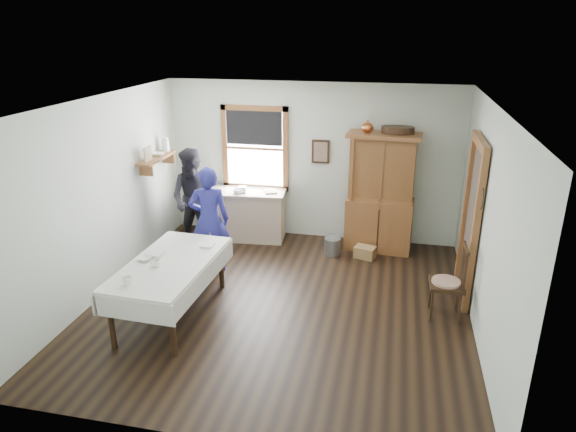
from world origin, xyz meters
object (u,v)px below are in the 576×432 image
(wicker_basket, at_px, (365,252))
(woman_blue, at_px, (209,224))
(work_counter, at_px, (242,215))
(dining_table, at_px, (172,289))
(pail, at_px, (332,246))
(china_hutch, at_px, (381,193))
(figure_dark, at_px, (195,203))
(spindle_chair, at_px, (447,281))

(wicker_basket, bearing_deg, woman_blue, -157.89)
(work_counter, height_order, dining_table, work_counter)
(dining_table, xyz_separation_m, pail, (1.79, 2.30, -0.24))
(china_hutch, distance_m, woman_blue, 2.82)
(woman_blue, relative_size, figure_dark, 0.97)
(dining_table, relative_size, spindle_chair, 1.89)
(wicker_basket, bearing_deg, work_counter, 170.23)
(dining_table, height_order, wicker_basket, dining_table)
(spindle_chair, height_order, figure_dark, figure_dark)
(woman_blue, bearing_deg, pail, -170.09)
(china_hutch, distance_m, spindle_chair, 2.25)
(pail, relative_size, figure_dark, 0.18)
(china_hutch, xyz_separation_m, dining_table, (-2.51, -2.70, -0.60))
(dining_table, height_order, pail, dining_table)
(figure_dark, bearing_deg, spindle_chair, -16.66)
(wicker_basket, bearing_deg, figure_dark, -177.05)
(pail, bearing_deg, work_counter, 167.78)
(pail, relative_size, wicker_basket, 0.88)
(china_hutch, xyz_separation_m, figure_dark, (-3.01, -0.56, -0.20))
(dining_table, height_order, woman_blue, woman_blue)
(china_hutch, relative_size, wicker_basket, 6.10)
(pail, bearing_deg, woman_blue, -151.55)
(spindle_chair, bearing_deg, pail, 134.58)
(work_counter, relative_size, dining_table, 0.80)
(spindle_chair, relative_size, pail, 3.53)
(spindle_chair, relative_size, woman_blue, 0.66)
(work_counter, height_order, figure_dark, figure_dark)
(dining_table, relative_size, wicker_basket, 5.90)
(wicker_basket, xyz_separation_m, woman_blue, (-2.29, -0.93, 0.67))
(spindle_chair, height_order, pail, spindle_chair)
(woman_blue, distance_m, figure_dark, 0.95)
(woman_blue, bearing_deg, work_counter, -112.62)
(dining_table, xyz_separation_m, woman_blue, (0.04, 1.35, 0.38))
(china_hutch, xyz_separation_m, woman_blue, (-2.47, -1.34, -0.22))
(dining_table, bearing_deg, work_counter, 87.19)
(wicker_basket, distance_m, woman_blue, 2.56)
(pail, bearing_deg, wicker_basket, -2.00)
(work_counter, bearing_deg, pail, -17.00)
(spindle_chair, xyz_separation_m, wicker_basket, (-1.13, 1.57, -0.41))
(dining_table, bearing_deg, china_hutch, 47.08)
(work_counter, distance_m, dining_table, 2.67)
(work_counter, height_order, spindle_chair, spindle_chair)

